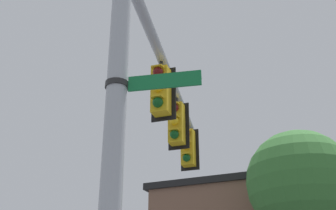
# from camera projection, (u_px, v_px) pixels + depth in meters

# --- Properties ---
(signal_pole) EXTENTS (0.29, 0.29, 7.14)m
(signal_pole) POSITION_uv_depth(u_px,v_px,m) (114.00, 135.00, 5.67)
(signal_pole) COLOR #ADB2B7
(signal_pole) RESTS_ON ground
(mast_arm) EXTENTS (1.28, 7.87, 0.22)m
(mast_arm) POSITION_uv_depth(u_px,v_px,m) (171.00, 81.00, 10.40)
(mast_arm) COLOR #ADB2B7
(traffic_light_nearest_pole) EXTENTS (0.54, 0.49, 1.31)m
(traffic_light_nearest_pole) POSITION_uv_depth(u_px,v_px,m) (161.00, 90.00, 9.06)
(traffic_light_nearest_pole) COLOR black
(traffic_light_mid_inner) EXTENTS (0.54, 0.49, 1.31)m
(traffic_light_mid_inner) POSITION_uv_depth(u_px,v_px,m) (176.00, 123.00, 10.69)
(traffic_light_mid_inner) COLOR black
(traffic_light_mid_outer) EXTENTS (0.54, 0.49, 1.31)m
(traffic_light_mid_outer) POSITION_uv_depth(u_px,v_px,m) (188.00, 148.00, 12.32)
(traffic_light_mid_outer) COLOR black
(street_name_sign) EXTENTS (1.33, 0.34, 0.22)m
(street_name_sign) POSITION_uv_depth(u_px,v_px,m) (138.00, 83.00, 5.93)
(street_name_sign) COLOR #147238
(tree_by_storefront) EXTENTS (3.92, 3.92, 7.59)m
(tree_by_storefront) POSITION_uv_depth(u_px,v_px,m) (300.00, 184.00, 15.79)
(tree_by_storefront) COLOR #4C3823
(tree_by_storefront) RESTS_ON ground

